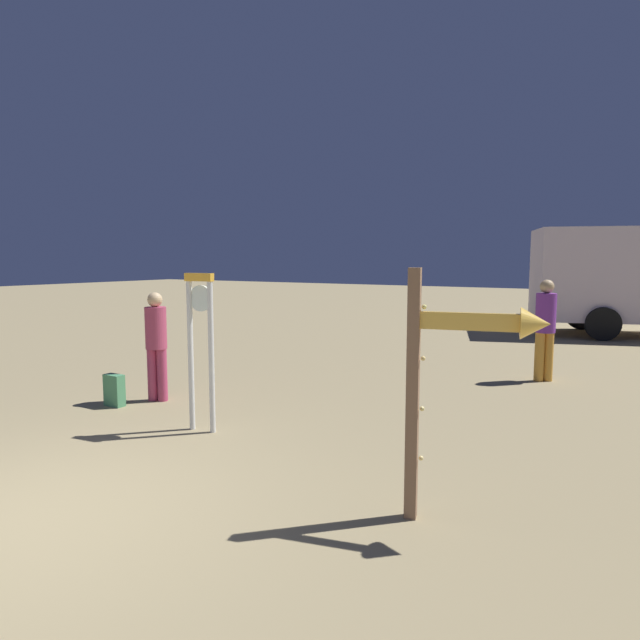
{
  "coord_description": "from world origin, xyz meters",
  "views": [
    {
      "loc": [
        4.41,
        -2.45,
        2.19
      ],
      "look_at": [
        -0.17,
        5.15,
        1.2
      ],
      "focal_mm": 31.0,
      "sensor_mm": 36.0,
      "label": 1
    }
  ],
  "objects_px": {
    "arrow_sign": "(461,361)",
    "person_near_clock": "(156,341)",
    "standing_clock": "(201,338)",
    "person_distant": "(545,325)",
    "backpack": "(115,391)"
  },
  "relations": [
    {
      "from": "backpack",
      "to": "person_near_clock",
      "type": "bearing_deg",
      "value": 60.93
    },
    {
      "from": "standing_clock",
      "to": "backpack",
      "type": "distance_m",
      "value": 2.19
    },
    {
      "from": "person_near_clock",
      "to": "backpack",
      "type": "relative_size",
      "value": 3.52
    },
    {
      "from": "arrow_sign",
      "to": "person_near_clock",
      "type": "height_order",
      "value": "arrow_sign"
    },
    {
      "from": "person_near_clock",
      "to": "backpack",
      "type": "distance_m",
      "value": 0.95
    },
    {
      "from": "backpack",
      "to": "arrow_sign",
      "type": "bearing_deg",
      "value": -10.33
    },
    {
      "from": "arrow_sign",
      "to": "person_near_clock",
      "type": "xyz_separation_m",
      "value": [
        -5.18,
        1.55,
        -0.43
      ]
    },
    {
      "from": "person_near_clock",
      "to": "person_distant",
      "type": "xyz_separation_m",
      "value": [
        4.88,
        4.55,
        0.08
      ]
    },
    {
      "from": "standing_clock",
      "to": "backpack",
      "type": "relative_size",
      "value": 4.22
    },
    {
      "from": "standing_clock",
      "to": "arrow_sign",
      "type": "bearing_deg",
      "value": -12.52
    },
    {
      "from": "person_near_clock",
      "to": "person_distant",
      "type": "bearing_deg",
      "value": 43.0
    },
    {
      "from": "person_near_clock",
      "to": "person_distant",
      "type": "relative_size",
      "value": 0.92
    },
    {
      "from": "person_near_clock",
      "to": "arrow_sign",
      "type": "bearing_deg",
      "value": -16.69
    },
    {
      "from": "standing_clock",
      "to": "person_distant",
      "type": "height_order",
      "value": "standing_clock"
    },
    {
      "from": "person_distant",
      "to": "person_near_clock",
      "type": "bearing_deg",
      "value": -137.0
    }
  ]
}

